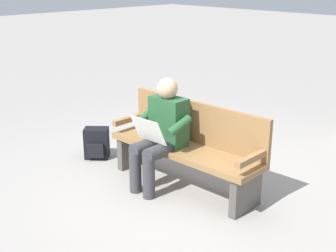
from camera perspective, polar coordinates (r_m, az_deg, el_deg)
ground_plane at (r=5.01m, az=1.93°, el=-7.43°), size 40.00×40.00×0.00m
bench_near at (r=4.88m, az=2.54°, el=-2.32°), size 1.81×0.53×0.90m
person_seated at (r=4.77m, az=-0.85°, el=-0.63°), size 0.58×0.58×1.18m
backpack at (r=5.72m, az=-8.90°, el=-2.17°), size 0.35×0.34×0.38m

